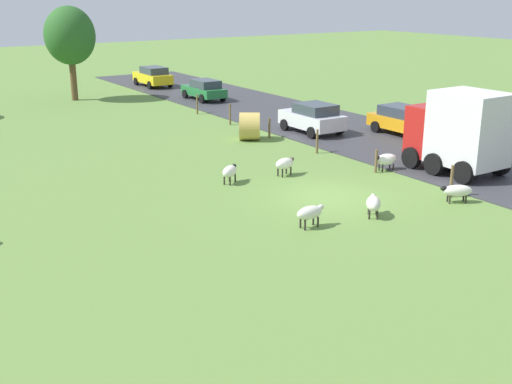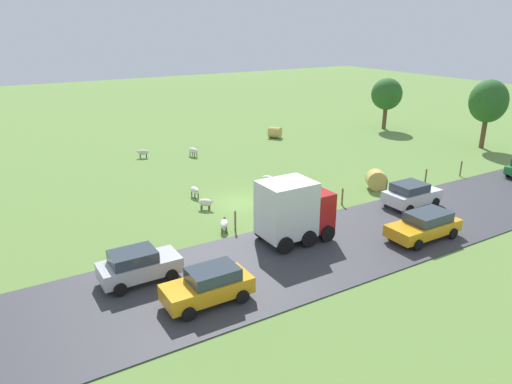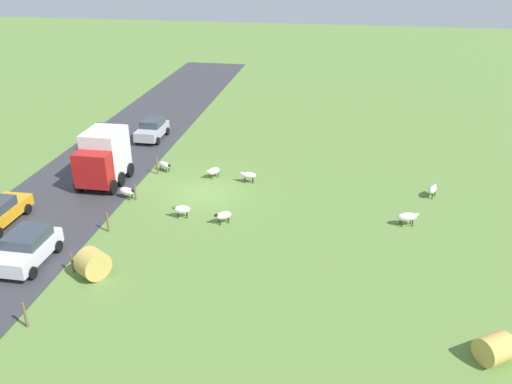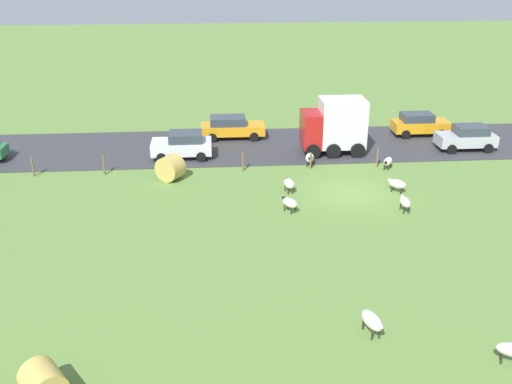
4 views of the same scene
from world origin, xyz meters
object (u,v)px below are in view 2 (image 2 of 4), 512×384
sheep_0 (193,151)px  car_4 (209,285)px  sheep_6 (195,190)px  sheep_3 (224,224)px  sheep_4 (268,179)px  hay_bale_0 (376,180)px  car_0 (425,225)px  car_3 (411,194)px  car_2 (138,265)px  truck_0 (293,210)px  sheep_7 (143,152)px  hay_bale_1 (275,132)px  tree_0 (387,94)px  sheep_5 (205,203)px  sheep_1 (297,213)px  tree_1 (488,102)px  sheep_2 (284,189)px

sheep_0 → car_4: 25.18m
sheep_6 → sheep_3: bearing=-8.4°
sheep_4 → hay_bale_0: (5.11, 6.45, 0.23)m
sheep_0 → sheep_6: size_ratio=1.18×
car_0 → car_3: 5.19m
hay_bale_0 → car_2: bearing=-78.4°
truck_0 → car_2: truck_0 is taller
truck_0 → car_0: size_ratio=0.91×
sheep_7 → hay_bale_1: size_ratio=0.94×
sheep_0 → tree_0: (0.31, 24.47, 3.48)m
car_0 → car_2: bearing=-103.6°
sheep_6 → hay_bale_1: 19.87m
sheep_3 → hay_bale_0: hay_bale_0 is taller
sheep_5 → sheep_7: 14.81m
hay_bale_0 → car_0: bearing=-26.5°
car_2 → sheep_3: bearing=116.7°
sheep_3 → car_4: bearing=-32.5°
sheep_1 → tree_0: 30.66m
sheep_3 → tree_1: tree_1 is taller
sheep_6 → hay_bale_1: hay_bale_1 is taller
sheep_7 → hay_bale_0: size_ratio=0.79×
hay_bale_0 → tree_0: bearing=133.2°
hay_bale_1 → tree_1: bearing=46.9°
sheep_4 → hay_bale_0: 8.23m
sheep_1 → sheep_6: 8.25m
sheep_2 → hay_bale_0: (2.49, 6.75, 0.21)m
sheep_4 → hay_bale_0: bearing=51.6°
sheep_2 → sheep_7: bearing=-160.2°
sheep_4 → sheep_2: bearing=-6.6°
hay_bale_0 → hay_bale_1: 18.44m
sheep_5 → hay_bale_1: 21.88m
hay_bale_0 → tree_1: bearing=101.7°
sheep_0 → hay_bale_1: (-2.44, 10.81, 0.03)m
car_2 → car_4: size_ratio=0.96×
sheep_4 → car_0: 13.22m
hay_bale_0 → car_0: size_ratio=0.33×
sheep_0 → hay_bale_0: size_ratio=0.89×
sheep_2 → truck_0: 7.78m
sheep_1 → car_2: 11.34m
car_3 → sheep_3: bearing=-103.3°
sheep_2 → hay_bale_1: size_ratio=0.91×
sheep_4 → car_4: car_4 is taller
car_0 → hay_bale_1: bearing=165.5°
sheep_5 → tree_1: bearing=91.6°
sheep_1 → sheep_5: sheep_1 is taller
hay_bale_0 → truck_0: truck_0 is taller
sheep_1 → car_4: car_4 is taller
sheep_2 → car_0: (10.35, 2.84, 0.34)m
hay_bale_0 → car_3: (3.87, -0.58, 0.18)m
sheep_6 → tree_0: (-9.95, 28.93, 3.52)m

